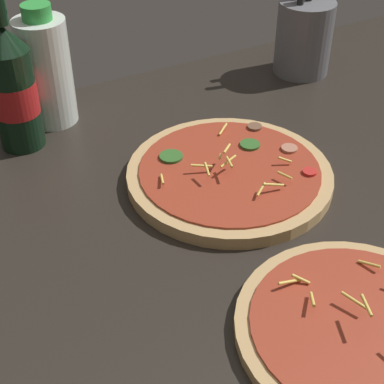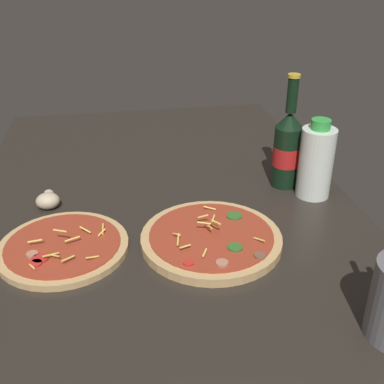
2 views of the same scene
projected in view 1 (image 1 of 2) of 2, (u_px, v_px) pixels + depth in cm
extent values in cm
cube|color=#28231E|center=(197.00, 238.00, 76.67)|extent=(160.00, 90.00, 2.50)
cylinder|color=tan|center=(359.00, 330.00, 62.14)|extent=(26.41, 26.41, 1.40)
cylinder|color=#9E3823|center=(360.00, 325.00, 61.62)|extent=(23.24, 23.24, 0.30)
cylinder|color=#EFCC56|center=(301.00, 279.00, 65.94)|extent=(1.76, 1.84, 1.01)
cylinder|color=#EFCC56|center=(354.00, 300.00, 62.45)|extent=(1.30, 3.06, 0.58)
cylinder|color=#EFCC56|center=(290.00, 282.00, 65.62)|extent=(3.17, 0.52, 1.09)
cylinder|color=#EFCC56|center=(366.00, 305.00, 59.58)|extent=(1.46, 2.82, 0.43)
cylinder|color=#EFCC56|center=(369.00, 264.00, 67.92)|extent=(1.40, 2.59, 0.94)
cylinder|color=#EFCC56|center=(312.00, 299.00, 63.00)|extent=(1.79, 2.47, 1.16)
cylinder|color=tan|center=(229.00, 175.00, 84.00)|extent=(29.34, 29.34, 1.87)
cylinder|color=#9E3823|center=(230.00, 169.00, 83.34)|extent=(25.82, 25.82, 0.30)
cylinder|color=red|center=(310.00, 172.00, 82.24)|extent=(2.00, 2.00, 0.40)
cylinder|color=#336628|center=(250.00, 145.00, 87.83)|extent=(3.01, 3.01, 0.40)
cylinder|color=#336628|center=(171.00, 156.00, 85.32)|extent=(3.42, 3.42, 0.40)
cylinder|color=brown|center=(255.00, 127.00, 91.93)|extent=(2.25, 2.25, 0.40)
cylinder|color=#B7755B|center=(289.00, 148.00, 87.01)|extent=(2.43, 2.43, 0.40)
cylinder|color=#EFCC56|center=(223.00, 129.00, 90.82)|extent=(2.44, 1.84, 0.85)
cylinder|color=#EFCC56|center=(202.00, 166.00, 81.92)|extent=(2.99, 1.57, 0.77)
cylinder|color=#EFCC56|center=(285.00, 160.00, 83.58)|extent=(1.91, 1.39, 1.02)
cylinder|color=#EFCC56|center=(272.00, 183.00, 78.73)|extent=(3.09, 1.03, 1.14)
cylinder|color=#EFCC56|center=(162.00, 179.00, 80.36)|extent=(1.34, 2.75, 0.82)
cylinder|color=#EFCC56|center=(229.00, 162.00, 80.54)|extent=(1.14, 2.82, 0.54)
cylinder|color=#EFCC56|center=(227.00, 149.00, 82.23)|extent=(2.09, 1.80, 0.43)
cylinder|color=#EFCC56|center=(220.00, 157.00, 82.66)|extent=(1.38, 1.72, 0.81)
cylinder|color=#EFCC56|center=(261.00, 189.00, 77.79)|extent=(2.15, 1.48, 1.05)
cylinder|color=#EFCC56|center=(207.00, 169.00, 79.85)|extent=(0.90, 2.26, 1.08)
cylinder|color=#EFCC56|center=(285.00, 175.00, 80.15)|extent=(1.10, 2.32, 0.39)
cylinder|color=#EFCC56|center=(228.00, 161.00, 81.61)|extent=(3.05, 1.18, 0.85)
cylinder|color=black|center=(15.00, 99.00, 87.69)|extent=(6.80, 6.80, 15.62)
cone|color=black|center=(3.00, 38.00, 81.81)|extent=(6.80, 6.80, 3.77)
cylinder|color=red|center=(15.00, 98.00, 87.50)|extent=(6.87, 6.87, 5.00)
cylinder|color=silver|center=(46.00, 72.00, 93.22)|extent=(8.23, 8.23, 17.18)
cylinder|color=green|center=(36.00, 12.00, 87.30)|extent=(4.53, 4.53, 2.34)
cylinder|color=slate|center=(304.00, 38.00, 108.83)|extent=(10.37, 10.37, 13.49)
cylinder|color=black|center=(294.00, 6.00, 106.37)|extent=(2.49, 2.23, 13.82)
cylinder|color=black|center=(300.00, 7.00, 103.88)|extent=(1.66, 2.40, 15.25)
cylinder|color=black|center=(307.00, 5.00, 105.81)|extent=(2.95, 2.60, 14.55)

